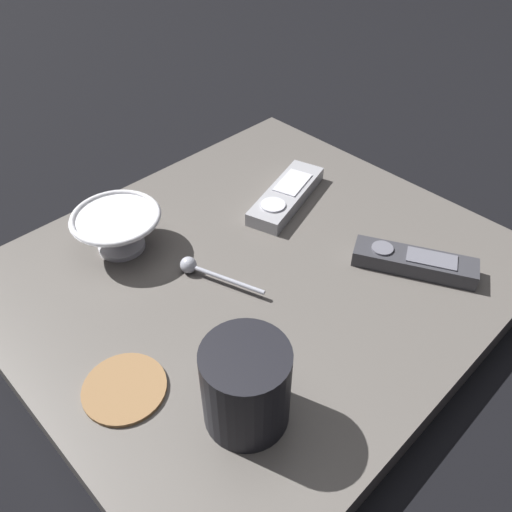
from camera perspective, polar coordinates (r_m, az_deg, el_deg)
The scene contains 8 objects.
ground_plane at distance 0.76m, azimuth 0.08°, elevation -3.52°, with size 6.00×6.00×0.00m, color black.
table at distance 0.75m, azimuth 0.08°, elevation -2.38°, with size 0.67×0.59×0.04m.
cereal_bowl at distance 0.77m, azimuth -14.84°, elevation 2.87°, with size 0.13×0.13×0.06m.
coffee_mug at distance 0.54m, azimuth -1.11°, elevation -14.04°, with size 0.09×0.09×0.10m.
teaspoon at distance 0.72m, azimuth -6.45°, elevation -1.31°, with size 0.05×0.12×0.02m.
tv_remote_near at distance 0.85m, azimuth 3.34°, elevation 6.64°, with size 0.18×0.10×0.03m.
tv_remote_far at distance 0.75m, azimuth 16.91°, elevation -0.63°, with size 0.12×0.17×0.03m.
drink_coaster at distance 0.62m, azimuth -14.18°, elevation -13.86°, with size 0.09×0.09×0.01m.
Camera 1 is at (-0.37, -0.38, 0.55)m, focal length 36.58 mm.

